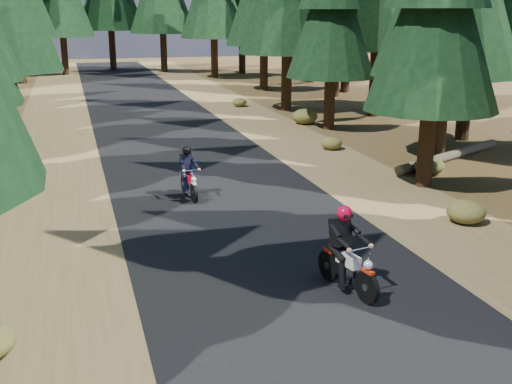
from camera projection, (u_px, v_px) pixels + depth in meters
ground at (276, 262)px, 13.32m from camera, size 120.00×120.00×0.00m
road at (221, 197)px, 17.93m from camera, size 6.00×100.00×0.01m
shoulder_l at (49, 211)px, 16.70m from camera, size 3.20×100.00×0.01m
shoulder_r at (371, 185)px, 19.17m from camera, size 3.20×100.00×0.01m
log_near at (450, 156)px, 22.29m from camera, size 5.73×3.26×0.32m
understory_shrubs at (227, 161)px, 20.99m from camera, size 14.45×31.93×0.70m
rider_lead at (348, 264)px, 11.78m from camera, size 0.92×1.88×1.61m
rider_follow at (189, 181)px, 17.72m from camera, size 0.60×1.64×1.44m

